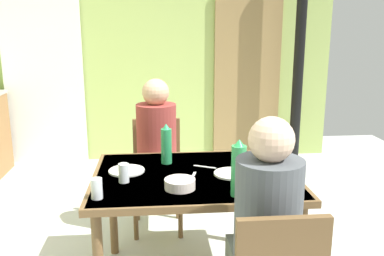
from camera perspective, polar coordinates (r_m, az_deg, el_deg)
name	(u,v)px	position (r m, az deg, el deg)	size (l,w,h in m)	color
wall_back	(143,51)	(5.07, -6.66, 10.35)	(4.53, 0.10, 2.62)	#A3BB62
door_wooden	(247,77)	(5.14, 7.50, 6.91)	(0.80, 0.05, 2.00)	olive
stove_pipe_column	(299,52)	(5.01, 14.42, 9.98)	(0.12, 0.12, 2.62)	black
curtain_panel	(43,71)	(5.15, -19.63, 7.37)	(0.90, 0.03, 2.20)	white
dining_table	(194,186)	(2.56, 0.31, -7.87)	(1.22, 0.93, 0.72)	brown
chair_far_diner	(157,167)	(3.37, -4.78, -5.30)	(0.40, 0.40, 0.87)	brown
person_near_diner	(267,212)	(1.94, 10.21, -11.15)	(0.30, 0.37, 0.77)	#51594D
person_far_diner	(157,137)	(3.16, -4.85, -1.23)	(0.30, 0.37, 0.77)	maroon
water_bottle_green_near	(166,145)	(2.70, -3.51, -2.30)	(0.07, 0.07, 0.26)	#25864C
water_bottle_green_far	(239,169)	(2.19, 6.36, -5.61)	(0.08, 0.08, 0.31)	#349D54
serving_bowl_center	(180,184)	(2.31, -1.66, -7.61)	(0.17, 0.17, 0.06)	silver
dinner_plate_near_left	(232,174)	(2.54, 5.50, -6.21)	(0.22, 0.22, 0.01)	white
dinner_plate_near_right	(127,171)	(2.60, -8.90, -5.79)	(0.22, 0.22, 0.01)	white
drinking_glass_by_near_diner	(280,174)	(2.45, 11.93, -6.16)	(0.06, 0.06, 0.09)	silver
drinking_glass_by_far_diner	(97,189)	(2.23, -12.86, -8.05)	(0.06, 0.06, 0.11)	silver
drinking_glass_spare_center	(124,173)	(2.42, -9.29, -6.07)	(0.06, 0.06, 0.11)	silver
bread_plate_sliced	(247,162)	(2.74, 7.45, -4.68)	(0.19, 0.19, 0.02)	#DBB77A
cutlery_knife_near	(193,176)	(2.49, 0.13, -6.61)	(0.15, 0.02, 0.00)	silver
cutlery_fork_near	(257,185)	(2.39, 8.80, -7.65)	(0.15, 0.02, 0.00)	silver
cutlery_knife_far	(271,174)	(2.59, 10.77, -6.11)	(0.15, 0.02, 0.00)	silver
cutlery_fork_far	(205,167)	(2.66, 1.75, -5.32)	(0.15, 0.02, 0.00)	silver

